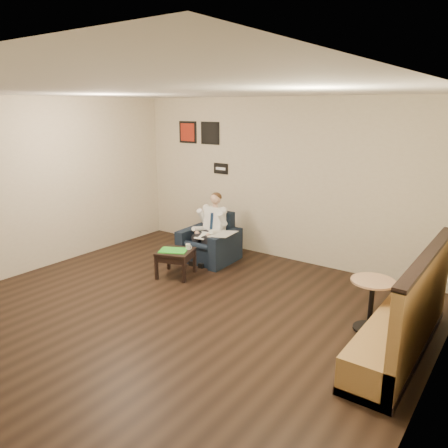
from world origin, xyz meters
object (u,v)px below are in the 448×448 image
Objects in this scene: green_folder at (173,250)px; coffee_mug at (188,247)px; armchair at (209,238)px; side_table at (176,263)px; banquette at (401,302)px; seated_man at (205,231)px; smartphone at (182,248)px; cafe_table at (371,305)px.

coffee_mug is (0.14, 0.19, 0.04)m from green_folder.
side_table is (0.01, -0.89, -0.20)m from armchair.
armchair is 2.01× the size of green_folder.
coffee_mug is at bearing 173.16° from banquette.
seated_man is at bearing -90.00° from armchair.
coffee_mug is at bearing 52.62° from green_folder.
side_table is 0.22m from green_folder.
armchair reaches higher than smartphone.
cafe_table is (3.09, -0.72, -0.24)m from seated_man.
smartphone is at bearing 178.10° from cafe_table.
side_table is at bearing 176.05° from banquette.
coffee_mug is at bearing 177.94° from cafe_table.
cafe_table is (-0.40, 0.30, -0.27)m from banquette.
green_folder is at bearing -127.38° from side_table.
coffee_mug reaches higher than side_table.
seated_man reaches higher than side_table.
banquette is at bearing -3.95° from side_table.
armchair reaches higher than green_folder.
smartphone is (0.00, -0.73, 0.01)m from armchair.
armchair reaches higher than side_table.
cafe_table is at bearing -15.80° from seated_man.
green_folder is 3.11m from cafe_table.
smartphone is (-0.00, -0.62, -0.14)m from seated_man.
green_folder is at bearing -94.01° from seated_man.
armchair is 3.21m from cafe_table.
seated_man reaches higher than green_folder.
green_folder is at bearing -103.96° from smartphone.
side_table is 0.23× the size of banquette.
cafe_table is (2.97, -0.11, -0.15)m from coffee_mug.
seated_man reaches higher than cafe_table.
armchair is 6.47× the size of smartphone.
green_folder is 3.21× the size of smartphone.
green_folder is at bearing 176.51° from banquette.
seated_man is 0.85m from side_table.
armchair is 1.65× the size of side_table.
banquette reaches higher than smartphone.
cafe_table is (3.09, -0.10, -0.11)m from smartphone.
smartphone is at bearing -178.17° from coffee_mug.
banquette reaches higher than cafe_table.
banquette is at bearing -20.52° from armchair.
banquette reaches higher than coffee_mug.
coffee_mug reaches higher than green_folder.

